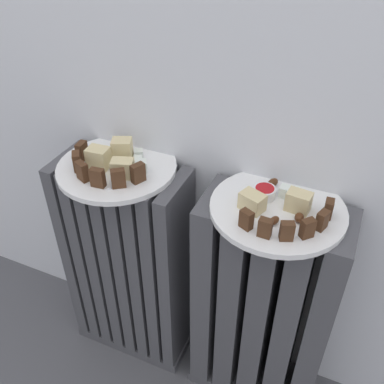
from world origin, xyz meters
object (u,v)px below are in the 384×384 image
radiator_right (262,311)px  fork (114,173)px  plate_left (117,167)px  jam_bowl_right (264,192)px  plate_right (278,209)px  radiator_left (129,266)px

radiator_right → fork: bearing=-174.8°
plate_left → jam_bowl_right: 0.34m
plate_left → plate_right: 0.37m
radiator_left → radiator_right: bearing=0.0°
radiator_left → fork: bearing=-68.9°
plate_left → plate_right: same height
fork → jam_bowl_right: bearing=9.2°
radiator_right → fork: (-0.36, -0.03, 0.33)m
plate_right → radiator_right: bearing=63.4°
radiator_left → plate_left: 0.32m
plate_right → jam_bowl_right: bearing=150.1°
radiator_right → plate_right: (-0.00, -0.00, 0.32)m
radiator_left → plate_left: bearing=-45.0°
plate_left → fork: 0.04m
plate_left → radiator_left: bearing=135.0°
fork → plate_right: bearing=5.2°
plate_left → jam_bowl_right: (0.33, 0.02, 0.02)m
jam_bowl_right → plate_right: bearing=-29.9°
radiator_right → plate_left: plate_left is taller
radiator_right → fork: fork is taller
radiator_left → plate_right: plate_right is taller
plate_right → jam_bowl_right: size_ratio=5.86×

